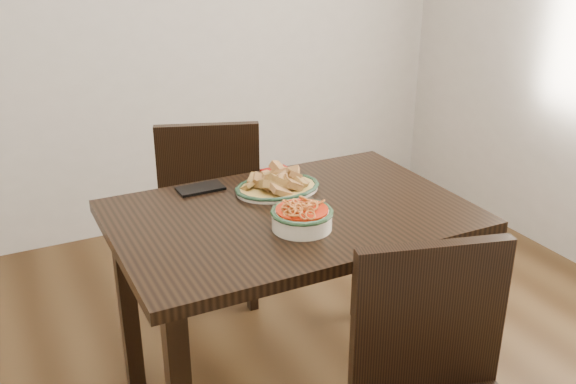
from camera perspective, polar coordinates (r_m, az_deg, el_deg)
name	(u,v)px	position (r m, az deg, el deg)	size (l,w,h in m)	color
dining_table	(291,238)	(2.17, 0.24, -4.14)	(1.17, 0.78, 0.75)	black
chair_far	(210,203)	(2.83, -6.92, -0.96)	(0.54, 0.54, 0.89)	black
fish_plate	(277,179)	(2.27, -0.94, 1.15)	(0.30, 0.24, 0.11)	beige
noodle_bowl	(302,216)	(1.99, 1.24, -2.11)	(0.20, 0.20, 0.08)	#EEE4C9
smartphone	(201,188)	(2.32, -7.78, 0.32)	(0.16, 0.09, 0.01)	black
napkin	(278,172)	(2.45, -0.93, 1.82)	(0.11, 0.09, 0.01)	maroon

